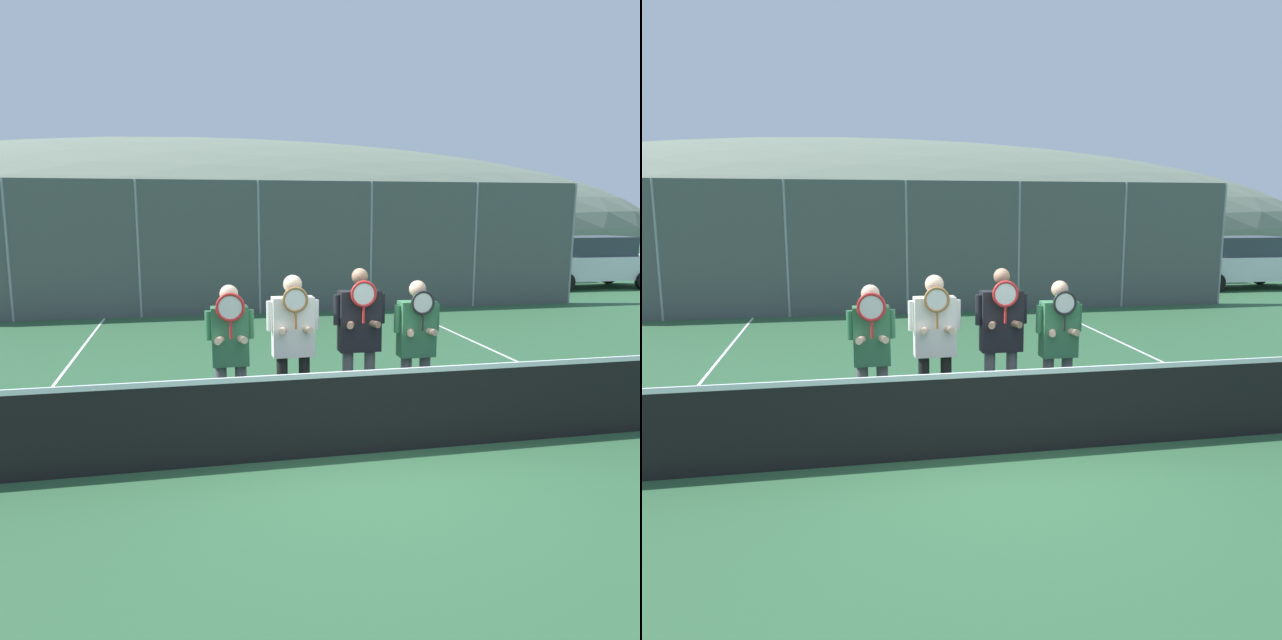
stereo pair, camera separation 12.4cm
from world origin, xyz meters
TOP-DOWN VIEW (x-y plane):
  - ground_plane at (0.00, 0.00)m, footprint 120.00×120.00m
  - hill_distant at (0.00, 54.65)m, footprint 90.38×50.21m
  - clubhouse_building at (0.69, 16.89)m, footprint 17.29×5.50m
  - fence_back at (-0.00, 9.30)m, footprint 17.18×0.06m
  - tennis_net at (0.00, 0.00)m, footprint 9.97×0.09m
  - court_line_left_sideline at (-3.71, 3.00)m, footprint 0.05×16.00m
  - court_line_right_sideline at (3.71, 3.00)m, footprint 0.05×16.00m
  - player_leftmost at (-1.28, 0.80)m, footprint 0.54×0.34m
  - player_center_left at (-0.55, 0.94)m, footprint 0.61×0.34m
  - player_center_right at (0.23, 0.91)m, footprint 0.62×0.34m
  - player_rightmost at (0.90, 0.80)m, footprint 0.56×0.34m
  - car_far_left at (-4.56, 12.07)m, footprint 4.77×1.94m
  - car_left_of_center at (0.77, 12.30)m, footprint 4.24×1.94m
  - car_center at (5.99, 12.04)m, footprint 4.57×2.02m
  - car_right_of_center at (11.28, 12.33)m, footprint 4.36×1.94m

SIDE VIEW (x-z plane):
  - ground_plane at x=0.00m, z-range 0.00..0.00m
  - hill_distant at x=0.00m, z-range -8.79..8.79m
  - court_line_left_sideline at x=-3.71m, z-range 0.00..0.01m
  - court_line_right_sideline at x=3.71m, z-range 0.00..0.01m
  - tennis_net at x=0.00m, z-range -0.03..0.97m
  - car_left_of_center at x=0.77m, z-range 0.02..1.71m
  - car_right_of_center at x=11.28m, z-range 0.03..1.71m
  - car_center at x=5.99m, z-range 0.01..1.88m
  - car_far_left at x=-4.56m, z-range 0.01..1.88m
  - player_rightmost at x=0.90m, z-range 0.15..1.88m
  - player_leftmost at x=-1.28m, z-range 0.15..1.89m
  - player_center_left at x=-0.55m, z-range 0.18..1.99m
  - player_center_right at x=0.23m, z-range 0.17..2.04m
  - fence_back at x=0.00m, z-range 0.00..3.25m
  - clubhouse_building at x=0.69m, z-range 0.02..3.29m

